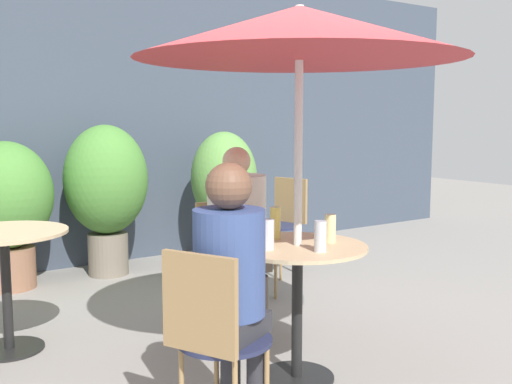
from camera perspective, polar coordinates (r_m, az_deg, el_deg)
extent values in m
plane|color=gray|center=(3.53, 4.15, -17.17)|extent=(20.00, 20.00, 0.00)
cube|color=#3D4756|center=(6.11, -15.20, 7.26)|extent=(10.00, 0.06, 3.00)
cylinder|color=black|center=(3.51, 3.84, -17.13)|extent=(0.42, 0.42, 0.01)
cylinder|color=black|center=(3.38, 3.90, -11.39)|extent=(0.06, 0.06, 0.72)
cylinder|color=#CCB284|center=(3.28, 3.95, -5.21)|extent=(0.76, 0.76, 0.02)
cylinder|color=black|center=(4.18, -22.41, -13.64)|extent=(0.42, 0.42, 0.01)
cylinder|color=black|center=(4.07, -22.65, -8.75)|extent=(0.06, 0.06, 0.72)
cylinder|color=#CCB284|center=(3.99, -22.90, -3.58)|extent=(0.77, 0.77, 0.02)
cylinder|color=#232847|center=(3.96, -2.11, -7.36)|extent=(0.43, 0.43, 0.02)
cylinder|color=#9E7A4C|center=(4.20, -1.31, -9.84)|extent=(0.02, 0.02, 0.45)
cylinder|color=#9E7A4C|center=(4.08, -4.76, -10.37)|extent=(0.02, 0.02, 0.45)
cylinder|color=#9E7A4C|center=(3.98, 0.66, -10.84)|extent=(0.02, 0.02, 0.45)
cylinder|color=#9E7A4C|center=(3.85, -2.95, -11.46)|extent=(0.02, 0.02, 0.45)
cube|color=#9E7A4C|center=(4.08, -3.39, -3.78)|extent=(0.36, 0.06, 0.42)
cylinder|color=#232847|center=(2.75, -2.99, -13.91)|extent=(0.43, 0.43, 0.02)
cylinder|color=#9E7A4C|center=(3.01, -3.79, -16.81)|extent=(0.02, 0.02, 0.45)
cube|color=#9E7A4C|center=(2.53, -5.42, -10.55)|extent=(0.19, 0.34, 0.42)
cylinder|color=#232847|center=(4.77, -0.43, -4.90)|extent=(0.43, 0.43, 0.02)
cylinder|color=#9E7A4C|center=(5.01, -0.74, -7.09)|extent=(0.02, 0.02, 0.45)
cylinder|color=#9E7A4C|center=(4.80, -2.77, -7.72)|extent=(0.02, 0.02, 0.45)
cylinder|color=#9E7A4C|center=(4.85, 1.89, -7.56)|extent=(0.02, 0.02, 0.45)
cylinder|color=#9E7A4C|center=(4.63, -0.09, -8.25)|extent=(0.02, 0.02, 0.45)
cube|color=#9E7A4C|center=(4.84, -2.24, -2.07)|extent=(0.35, 0.15, 0.42)
cylinder|color=#232847|center=(5.53, 2.12, -3.25)|extent=(0.43, 0.43, 0.02)
cylinder|color=#9E7A4C|center=(5.61, 4.11, -5.58)|extent=(0.02, 0.02, 0.45)
cylinder|color=#9E7A4C|center=(5.77, 1.86, -5.21)|extent=(0.02, 0.02, 0.45)
cylinder|color=#9E7A4C|center=(5.39, 2.38, -6.08)|extent=(0.02, 0.02, 0.45)
cylinder|color=#9E7A4C|center=(5.56, 0.10, -5.68)|extent=(0.02, 0.02, 0.45)
cube|color=#9E7A4C|center=(5.65, 3.32, -0.78)|extent=(0.13, 0.36, 0.42)
cylinder|color=brown|center=(3.83, -1.93, -11.54)|extent=(0.11, 0.11, 0.45)
cylinder|color=brown|center=(3.91, 0.32, -11.15)|extent=(0.11, 0.11, 0.45)
cube|color=brown|center=(3.91, -1.83, -6.53)|extent=(0.35, 0.38, 0.11)
cylinder|color=beige|center=(3.85, -1.85, -2.09)|extent=(0.38, 0.38, 0.50)
sphere|color=#DBAD89|center=(3.81, -1.87, 2.97)|extent=(0.18, 0.18, 0.18)
cylinder|color=#2D2D33|center=(2.93, 0.08, -17.55)|extent=(0.10, 0.10, 0.45)
cylinder|color=#2D2D33|center=(3.00, -2.44, -16.97)|extent=(0.10, 0.10, 0.45)
cube|color=#2D2D33|center=(2.76, -2.54, -12.52)|extent=(0.40, 0.38, 0.10)
cylinder|color=#384C84|center=(2.68, -2.57, -6.72)|extent=(0.32, 0.32, 0.48)
sphere|color=brown|center=(2.62, -2.61, 0.58)|extent=(0.21, 0.21, 0.21)
cylinder|color=silver|center=(3.14, 1.16, -4.07)|extent=(0.07, 0.07, 0.16)
cylinder|color=silver|center=(3.11, 6.15, -4.22)|extent=(0.06, 0.06, 0.16)
cylinder|color=beige|center=(3.35, 7.09, -3.45)|extent=(0.06, 0.06, 0.16)
cylinder|color=#DBC65B|center=(3.42, 1.85, -2.96)|extent=(0.06, 0.06, 0.18)
cylinder|color=#93664C|center=(5.58, -22.41, -6.70)|extent=(0.43, 0.43, 0.35)
ellipsoid|color=#4C8938|center=(5.47, -22.72, -0.26)|extent=(0.78, 0.78, 0.91)
cylinder|color=slate|center=(5.77, -13.90, -5.72)|extent=(0.37, 0.37, 0.39)
ellipsoid|color=#4C8938|center=(5.67, -14.10, 1.17)|extent=(0.76, 0.76, 1.00)
cylinder|color=#47423D|center=(6.19, -3.02, -4.70)|extent=(0.39, 0.39, 0.39)
ellipsoid|color=#609947|center=(6.09, -3.06, 1.38)|extent=(0.67, 0.67, 0.93)
cylinder|color=silver|center=(3.24, 3.99, -0.63)|extent=(0.04, 0.04, 2.03)
cone|color=#B72D33|center=(3.24, 4.12, 14.88)|extent=(1.74, 1.74, 0.28)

